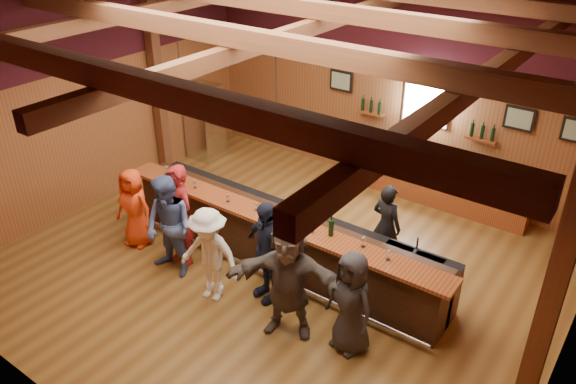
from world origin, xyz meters
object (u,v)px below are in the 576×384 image
customer_redvest (179,216)px  customer_brown (288,279)px  back_bar_cabinet (432,181)px  customer_white (209,255)px  ice_bucket (296,215)px  customer_dark (351,303)px  customer_denim (169,227)px  bar_counter (284,238)px  bottle_a (304,217)px  customer_navy (267,251)px  bartender (386,225)px  stainless_fridge (205,122)px  customer_orange (134,208)px

customer_redvest → customer_brown: size_ratio=0.98×
back_bar_cabinet → customer_white: size_ratio=2.46×
back_bar_cabinet → ice_bucket: bearing=-101.5°
customer_white → customer_dark: 2.37m
customer_redvest → customer_denim: size_ratio=1.02×
bar_counter → customer_denim: 1.94m
back_bar_cabinet → customer_brown: 4.92m
bar_counter → bottle_a: bottle_a is taller
customer_redvest → ice_bucket: size_ratio=7.78×
customer_brown → bottle_a: bearing=92.9°
customer_denim → ice_bucket: 2.12m
customer_redvest → ice_bucket: bearing=33.0°
back_bar_cabinet → customer_redvest: (-2.66, -4.55, 0.45)m
customer_redvest → customer_navy: bearing=14.2°
customer_denim → bottle_a: size_ratio=5.48×
customer_denim → bartender: customer_denim is taller
bar_counter → stainless_fridge: size_ratio=3.50×
customer_dark → customer_white: bearing=-157.1°
customer_orange → customer_denim: customer_denim is taller
stainless_fridge → customer_denim: size_ratio=1.00×
bar_counter → customer_orange: size_ratio=4.16×
customer_denim → customer_white: bearing=-4.7°
customer_redvest → bottle_a: customer_redvest is taller
stainless_fridge → bartender: 5.71m
customer_brown → customer_dark: bearing=-7.5°
customer_brown → customer_redvest: bearing=150.9°
customer_white → customer_brown: size_ratio=0.86×
customer_denim → customer_navy: 1.76m
back_bar_cabinet → customer_navy: 4.55m
customer_orange → ice_bucket: customer_orange is taller
customer_orange → bar_counter: bearing=13.9°
stainless_fridge → bottle_a: size_ratio=5.46×
back_bar_cabinet → customer_orange: 5.96m
customer_orange → customer_denim: bearing=-20.9°
customer_orange → customer_redvest: bearing=-4.1°
stainless_fridge → bartender: size_ratio=1.17×
back_bar_cabinet → bartender: (0.23, -2.54, 0.29)m
customer_orange → ice_bucket: size_ratio=6.38×
bar_counter → ice_bucket: 0.85m
customer_dark → bottle_a: size_ratio=4.85×
customer_orange → customer_dark: (4.50, -0.03, 0.04)m
customer_orange → customer_dark: 4.51m
ice_bucket → customer_orange: bearing=-164.0°
back_bar_cabinet → customer_dark: 4.74m
bar_counter → customer_dark: 2.26m
bottle_a → customer_dark: bearing=-32.3°
bartender → ice_bucket: size_ratio=6.48×
customer_denim → customer_dark: 3.34m
customer_white → customer_redvest: bearing=149.7°
ice_bucket → customer_brown: bearing=-59.5°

